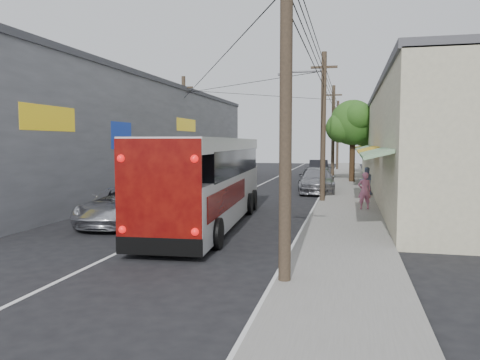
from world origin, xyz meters
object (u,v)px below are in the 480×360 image
Objects in this scene: jeepney at (121,206)px; parked_car_far at (318,169)px; pedestrian_near at (364,191)px; coach_bus at (208,180)px; parked_car_mid at (314,178)px; parked_suv at (317,180)px; pedestrian_far at (366,181)px.

parked_car_far is at bearing 70.23° from jeepney.
parked_car_far is 21.66m from pedestrian_near.
jeepney is (-3.42, -0.70, -1.04)m from coach_bus.
coach_bus reaches higher than parked_car_mid.
coach_bus is 2.31× the size of jeepney.
jeepney is 1.09× the size of parked_car_mid.
parked_suv is at bearing -84.13° from pedestrian_near.
pedestrian_far is at bearing 56.73° from coach_bus.
parked_car_mid is 11.50m from parked_car_far.
parked_car_far is (-0.42, 11.49, -0.01)m from parked_car_mid.
parked_suv is at bearing 56.01° from jeepney.
coach_bus is at bearing 58.39° from pedestrian_far.
pedestrian_far is at bearing -27.50° from parked_suv.
pedestrian_far reaches higher than parked_car_far.
jeepney is 1.07× the size of parked_car_far.
parked_car_mid is 0.97× the size of parked_car_far.
pedestrian_near reaches higher than pedestrian_far.
parked_car_mid is at bearing 74.43° from coach_bus.
parked_car_far is (-0.80, 13.50, 0.01)m from parked_suv.
parked_car_mid is at bearing -92.55° from parked_car_far.
coach_bus is 13.14m from pedestrian_far.
pedestrian_near is at bearing -85.33° from parked_car_far.
pedestrian_far is (3.00, -1.37, 0.14)m from parked_suv.
pedestrian_near is (3.50, -21.38, 0.19)m from parked_car_far.
parked_car_far is at bearing 80.31° from coach_bus.
parked_car_mid is 4.78m from pedestrian_far.
pedestrian_near reaches higher than parked_car_far.
parked_car_far is 2.80× the size of pedestrian_near.
parked_car_mid is (-0.38, 2.01, 0.02)m from parked_suv.
parked_car_far reaches higher than parked_suv.
pedestrian_near reaches higher than parked_suv.
coach_bus reaches higher than parked_car_far.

